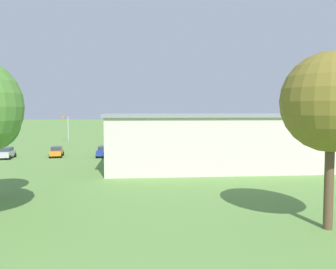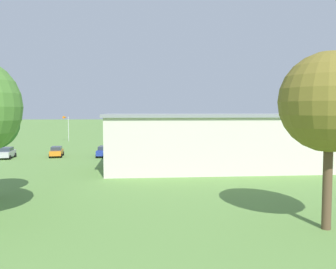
# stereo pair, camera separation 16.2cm
# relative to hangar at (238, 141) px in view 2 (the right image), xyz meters

# --- Properties ---
(ground_plane) EXTENTS (400.00, 400.00, 0.00)m
(ground_plane) POSITION_rel_hangar_xyz_m (5.82, -30.55, -3.38)
(ground_plane) COLOR #608C42
(hangar) EXTENTS (32.32, 11.23, 6.74)m
(hangar) POSITION_rel_hangar_xyz_m (0.00, 0.00, 0.00)
(hangar) COLOR beige
(hangar) RESTS_ON ground_plane
(biplane) EXTENTS (6.69, 8.80, 3.65)m
(biplane) POSITION_rel_hangar_xyz_m (11.63, -25.11, 0.65)
(biplane) COLOR yellow
(car_blue) EXTENTS (2.29, 4.68, 1.61)m
(car_blue) POSITION_rel_hangar_xyz_m (17.47, -12.90, -2.54)
(car_blue) COLOR #23389E
(car_blue) RESTS_ON ground_plane
(car_orange) EXTENTS (2.28, 4.24, 1.56)m
(car_orange) POSITION_rel_hangar_xyz_m (24.80, -13.19, -2.56)
(car_orange) COLOR orange
(car_orange) RESTS_ON ground_plane
(car_silver) EXTENTS (2.14, 4.22, 1.64)m
(car_silver) POSITION_rel_hangar_xyz_m (31.75, -11.74, -2.53)
(car_silver) COLOR #B7B7BC
(car_silver) RESTS_ON ground_plane
(person_walking_on_apron) EXTENTS (0.46, 0.46, 1.73)m
(person_walking_on_apron) POSITION_rel_hangar_xyz_m (3.28, -17.18, -2.52)
(person_walking_on_apron) COLOR #33723F
(person_walking_on_apron) RESTS_ON ground_plane
(person_watching_takeoff) EXTENTS (0.41, 0.41, 1.60)m
(person_watching_takeoff) POSITION_rel_hangar_xyz_m (-14.29, -14.52, -2.59)
(person_watching_takeoff) COLOR #3F3F47
(person_watching_takeoff) RESTS_ON ground_plane
(tree_by_windsock) EXTENTS (6.01, 6.01, 10.71)m
(tree_by_windsock) POSITION_rel_hangar_xyz_m (0.58, 22.54, 4.29)
(tree_by_windsock) COLOR brown
(tree_by_windsock) RESTS_ON ground_plane
(windsock) EXTENTS (1.28, 1.43, 5.81)m
(windsock) POSITION_rel_hangar_xyz_m (28.97, -40.69, 1.73)
(windsock) COLOR silver
(windsock) RESTS_ON ground_plane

